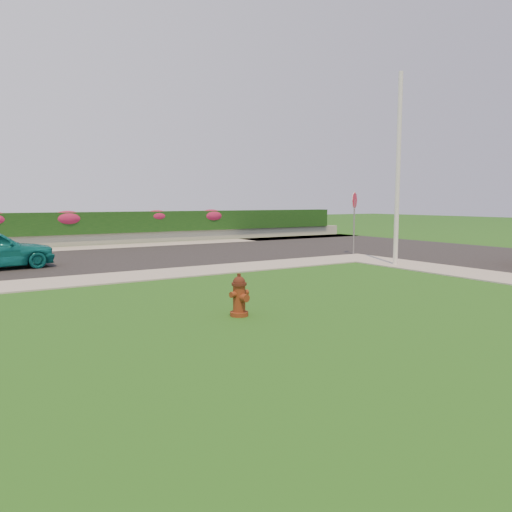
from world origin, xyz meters
TOP-DOWN VIEW (x-y plane):
  - ground at (0.00, 0.00)m, footprint 120.00×120.00m
  - street_far at (-5.00, 14.00)m, footprint 26.00×8.00m
  - curb_corner at (7.00, 9.00)m, footprint 2.00×2.00m
  - sidewalk_beyond at (-1.00, 19.00)m, footprint 34.00×2.00m
  - retaining_wall at (-1.00, 20.50)m, footprint 34.00×0.40m
  - hedge at (-1.00, 20.60)m, footprint 32.00×0.90m
  - fire_hydrant at (-1.99, 2.90)m, footprint 0.44×0.42m
  - utility_pole at (6.64, 6.69)m, footprint 0.16×0.16m
  - stop_sign at (7.73, 9.95)m, footprint 0.63×0.38m
  - flower_clump_d at (-1.50, 20.50)m, footprint 1.53×0.99m
  - flower_clump_e at (3.17, 20.50)m, footprint 1.29×0.83m
  - flower_clump_f at (6.50, 20.50)m, footprint 1.49×0.96m

SIDE VIEW (x-z plane):
  - ground at x=0.00m, z-range 0.00..0.00m
  - street_far at x=-5.00m, z-range 0.00..0.04m
  - curb_corner at x=7.00m, z-range 0.00..0.04m
  - sidewalk_beyond at x=-1.00m, z-range 0.00..0.04m
  - retaining_wall at x=-1.00m, z-range 0.00..0.60m
  - fire_hydrant at x=-1.99m, z-range -0.02..0.82m
  - hedge at x=-1.00m, z-range 0.60..1.70m
  - flower_clump_d at x=-1.50m, z-range 1.01..1.78m
  - flower_clump_f at x=6.50m, z-range 1.03..1.78m
  - flower_clump_e at x=3.17m, z-range 1.12..1.77m
  - stop_sign at x=7.73m, z-range 0.65..3.30m
  - utility_pole at x=6.64m, z-range 0.00..6.63m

